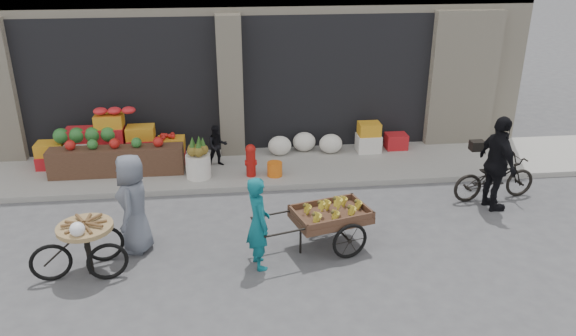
{
  "coord_description": "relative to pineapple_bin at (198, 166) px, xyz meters",
  "views": [
    {
      "loc": [
        -0.09,
        -7.4,
        4.92
      ],
      "look_at": [
        0.92,
        1.58,
        1.1
      ],
      "focal_mm": 35.0,
      "sensor_mm": 36.0,
      "label": 1
    }
  ],
  "objects": [
    {
      "name": "fruit_display",
      "position": [
        -1.73,
        0.78,
        0.3
      ],
      "size": [
        3.1,
        1.12,
        1.24
      ],
      "color": "#B4191E",
      "rests_on": "sidewalk"
    },
    {
      "name": "banana_cart",
      "position": [
        2.24,
        -2.92,
        0.26
      ],
      "size": [
        2.23,
        1.35,
        0.87
      ],
      "rotation": [
        0.0,
        0.0,
        0.27
      ],
      "color": "brown",
      "rests_on": "ground"
    },
    {
      "name": "vendor_grey",
      "position": [
        -0.93,
        -2.61,
        0.47
      ],
      "size": [
        0.61,
        0.87,
        1.69
      ],
      "primitive_type": "imported",
      "rotation": [
        0.0,
        0.0,
        -1.66
      ],
      "color": "slate",
      "rests_on": "ground"
    },
    {
      "name": "sidewalk",
      "position": [
        0.75,
        0.5,
        -0.31
      ],
      "size": [
        18.0,
        2.2,
        0.12
      ],
      "primitive_type": "cube",
      "color": "gray",
      "rests_on": "ground"
    },
    {
      "name": "bicycle",
      "position": [
        5.82,
        -1.44,
        0.08
      ],
      "size": [
        1.77,
        0.79,
        0.9
      ],
      "primitive_type": "imported",
      "rotation": [
        0.0,
        0.0,
        1.68
      ],
      "color": "black",
      "rests_on": "ground"
    },
    {
      "name": "tricycle_cart",
      "position": [
        -1.57,
        -3.27,
        0.2
      ],
      "size": [
        1.46,
        1.03,
        0.95
      ],
      "rotation": [
        0.0,
        0.0,
        0.26
      ],
      "color": "#9E7F51",
      "rests_on": "ground"
    },
    {
      "name": "right_bay_goods",
      "position": [
        3.36,
        1.1,
        0.04
      ],
      "size": [
        3.35,
        0.6,
        0.7
      ],
      "color": "silver",
      "rests_on": "sidewalk"
    },
    {
      "name": "pineapple_bin",
      "position": [
        0.0,
        0.0,
        0.0
      ],
      "size": [
        0.52,
        0.52,
        0.5
      ],
      "primitive_type": "cylinder",
      "color": "silver",
      "rests_on": "sidewalk"
    },
    {
      "name": "ground",
      "position": [
        0.75,
        -3.6,
        -0.37
      ],
      "size": [
        80.0,
        80.0,
        0.0
      ],
      "primitive_type": "plane",
      "color": "#424244",
      "rests_on": "ground"
    },
    {
      "name": "seated_person",
      "position": [
        0.4,
        0.6,
        0.21
      ],
      "size": [
        0.51,
        0.43,
        0.93
      ],
      "primitive_type": "imported",
      "rotation": [
        0.0,
        0.0,
        0.17
      ],
      "color": "black",
      "rests_on": "sidewalk"
    },
    {
      "name": "fire_hydrant",
      "position": [
        1.1,
        -0.05,
        0.13
      ],
      "size": [
        0.22,
        0.22,
        0.71
      ],
      "color": "#A5140F",
      "rests_on": "sidewalk"
    },
    {
      "name": "orange_bucket",
      "position": [
        1.6,
        -0.1,
        -0.1
      ],
      "size": [
        0.32,
        0.32,
        0.3
      ],
      "primitive_type": "cylinder",
      "color": "orange",
      "rests_on": "sidewalk"
    },
    {
      "name": "vendor_woman",
      "position": [
        1.06,
        -3.35,
        0.39
      ],
      "size": [
        0.49,
        0.63,
        1.53
      ],
      "primitive_type": "imported",
      "rotation": [
        0.0,
        0.0,
        1.81
      ],
      "color": "#0D5C67",
      "rests_on": "ground"
    },
    {
      "name": "cyclist",
      "position": [
        5.62,
        -1.84,
        0.55
      ],
      "size": [
        0.57,
        1.12,
        1.84
      ],
      "primitive_type": "imported",
      "rotation": [
        0.0,
        0.0,
        1.68
      ],
      "color": "black",
      "rests_on": "ground"
    }
  ]
}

